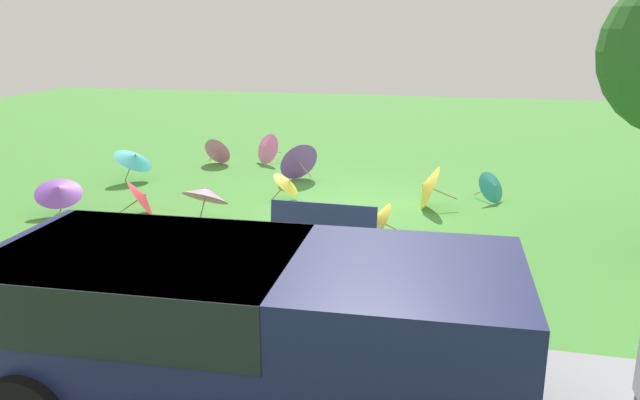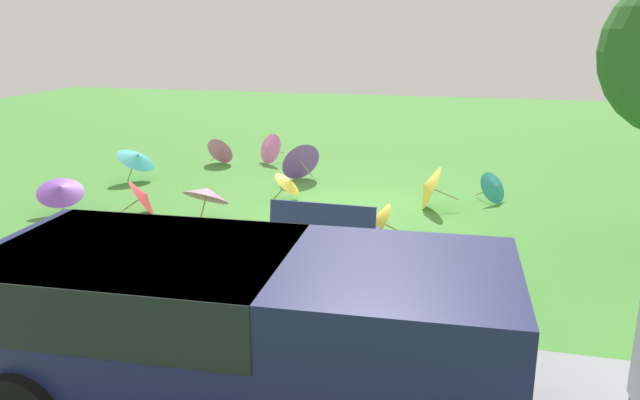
{
  "view_description": "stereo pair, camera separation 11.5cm",
  "coord_description": "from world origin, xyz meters",
  "px_view_note": "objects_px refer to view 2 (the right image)",
  "views": [
    {
      "loc": [
        -2.26,
        11.71,
        3.42
      ],
      "look_at": [
        0.14,
        1.84,
        0.6
      ],
      "focal_mm": 35.58,
      "sensor_mm": 36.0,
      "label": 1
    },
    {
      "loc": [
        -2.37,
        11.68,
        3.42
      ],
      "look_at": [
        0.14,
        1.84,
        0.6
      ],
      "focal_mm": 35.58,
      "sensor_mm": 36.0,
      "label": 2
    }
  ],
  "objects_px": {
    "parasol_purple_0": "(299,160)",
    "parasol_yellow_3": "(428,187)",
    "parasol_yellow_0": "(289,182)",
    "parasol_purple_1": "(60,190)",
    "parasol_pink_1": "(221,150)",
    "parasol_pink_3": "(268,148)",
    "parasol_pink_0": "(207,193)",
    "parasol_yellow_2": "(377,220)",
    "parasol_red_1": "(144,196)",
    "park_bench": "(324,229)",
    "parasol_teal_1": "(437,243)",
    "parasol_teal_2": "(137,157)",
    "van_dark": "(227,320)",
    "parasol_teal_0": "(494,187)"
  },
  "relations": [
    {
      "from": "parasol_purple_0",
      "to": "parasol_yellow_3",
      "type": "height_order",
      "value": "parasol_purple_0"
    },
    {
      "from": "parasol_yellow_0",
      "to": "parasol_purple_1",
      "type": "xyz_separation_m",
      "value": [
        3.84,
        1.96,
        0.09
      ]
    },
    {
      "from": "parasol_pink_1",
      "to": "parasol_pink_3",
      "type": "bearing_deg",
      "value": -164.34
    },
    {
      "from": "parasol_pink_0",
      "to": "parasol_yellow_3",
      "type": "bearing_deg",
      "value": -155.02
    },
    {
      "from": "parasol_yellow_2",
      "to": "parasol_red_1",
      "type": "xyz_separation_m",
      "value": [
        4.43,
        -0.37,
        0.02
      ]
    },
    {
      "from": "parasol_purple_0",
      "to": "parasol_pink_0",
      "type": "distance_m",
      "value": 3.49
    },
    {
      "from": "park_bench",
      "to": "parasol_teal_1",
      "type": "xyz_separation_m",
      "value": [
        -1.69,
        0.34,
        0.05
      ]
    },
    {
      "from": "parasol_pink_0",
      "to": "parasol_teal_2",
      "type": "height_order",
      "value": "parasol_teal_2"
    },
    {
      "from": "parasol_pink_0",
      "to": "parasol_pink_3",
      "type": "xyz_separation_m",
      "value": [
        0.52,
        -4.92,
        -0.12
      ]
    },
    {
      "from": "van_dark",
      "to": "park_bench",
      "type": "distance_m",
      "value": 4.04
    },
    {
      "from": "parasol_yellow_3",
      "to": "parasol_pink_3",
      "type": "bearing_deg",
      "value": -36.55
    },
    {
      "from": "parasol_teal_2",
      "to": "parasol_purple_1",
      "type": "distance_m",
      "value": 2.69
    },
    {
      "from": "park_bench",
      "to": "parasol_pink_0",
      "type": "xyz_separation_m",
      "value": [
        2.49,
        -1.34,
        0.05
      ]
    },
    {
      "from": "parasol_yellow_0",
      "to": "parasol_yellow_2",
      "type": "relative_size",
      "value": 0.81
    },
    {
      "from": "park_bench",
      "to": "parasol_teal_2",
      "type": "xyz_separation_m",
      "value": [
        5.28,
        -3.77,
        0.07
      ]
    },
    {
      "from": "parasol_teal_1",
      "to": "parasol_pink_1",
      "type": "bearing_deg",
      "value": -47.07
    },
    {
      "from": "parasol_pink_3",
      "to": "parasol_purple_1",
      "type": "height_order",
      "value": "parasol_pink_3"
    },
    {
      "from": "parasol_pink_3",
      "to": "parasol_purple_1",
      "type": "relative_size",
      "value": 0.75
    },
    {
      "from": "parasol_pink_0",
      "to": "parasol_red_1",
      "type": "relative_size",
      "value": 1.1
    },
    {
      "from": "van_dark",
      "to": "parasol_purple_0",
      "type": "xyz_separation_m",
      "value": [
        1.87,
        -8.76,
        -0.45
      ]
    },
    {
      "from": "parasol_pink_3",
      "to": "parasol_red_1",
      "type": "relative_size",
      "value": 0.96
    },
    {
      "from": "parasol_yellow_3",
      "to": "parasol_purple_1",
      "type": "bearing_deg",
      "value": 16.95
    },
    {
      "from": "parasol_pink_1",
      "to": "parasol_teal_2",
      "type": "bearing_deg",
      "value": 62.62
    },
    {
      "from": "parasol_teal_0",
      "to": "parasol_yellow_2",
      "type": "height_order",
      "value": "parasol_yellow_2"
    },
    {
      "from": "parasol_teal_0",
      "to": "parasol_yellow_3",
      "type": "relative_size",
      "value": 0.85
    },
    {
      "from": "parasol_teal_0",
      "to": "parasol_teal_1",
      "type": "distance_m",
      "value": 4.32
    },
    {
      "from": "parasol_teal_1",
      "to": "parasol_yellow_2",
      "type": "height_order",
      "value": "parasol_teal_1"
    },
    {
      "from": "parasol_pink_1",
      "to": "parasol_yellow_3",
      "type": "distance_m",
      "value": 6.12
    },
    {
      "from": "parasol_purple_0",
      "to": "park_bench",
      "type": "bearing_deg",
      "value": 110.31
    },
    {
      "from": "parasol_teal_0",
      "to": "parasol_pink_0",
      "type": "height_order",
      "value": "parasol_pink_0"
    },
    {
      "from": "parasol_purple_0",
      "to": "parasol_pink_0",
      "type": "relative_size",
      "value": 1.02
    },
    {
      "from": "van_dark",
      "to": "parasol_pink_3",
      "type": "height_order",
      "value": "van_dark"
    },
    {
      "from": "parasol_pink_3",
      "to": "parasol_teal_0",
      "type": "bearing_deg",
      "value": 156.78
    },
    {
      "from": "parasol_pink_0",
      "to": "parasol_yellow_2",
      "type": "xyz_separation_m",
      "value": [
        -3.12,
        0.29,
        -0.18
      ]
    },
    {
      "from": "van_dark",
      "to": "parasol_teal_0",
      "type": "relative_size",
      "value": 5.92
    },
    {
      "from": "parasol_teal_2",
      "to": "parasol_red_1",
      "type": "distance_m",
      "value": 2.79
    },
    {
      "from": "parasol_teal_1",
      "to": "parasol_pink_3",
      "type": "distance_m",
      "value": 8.11
    },
    {
      "from": "parasol_red_1",
      "to": "van_dark",
      "type": "bearing_deg",
      "value": 125.71
    },
    {
      "from": "parasol_yellow_0",
      "to": "parasol_yellow_3",
      "type": "xyz_separation_m",
      "value": [
        -2.75,
        -0.05,
        0.07
      ]
    },
    {
      "from": "parasol_teal_2",
      "to": "park_bench",
      "type": "bearing_deg",
      "value": 144.45
    },
    {
      "from": "park_bench",
      "to": "parasol_pink_0",
      "type": "height_order",
      "value": "park_bench"
    },
    {
      "from": "parasol_pink_0",
      "to": "parasol_teal_1",
      "type": "height_order",
      "value": "parasol_teal_1"
    },
    {
      "from": "parasol_yellow_0",
      "to": "parasol_purple_0",
      "type": "bearing_deg",
      "value": -80.87
    },
    {
      "from": "parasol_teal_2",
      "to": "parasol_pink_3",
      "type": "relative_size",
      "value": 1.1
    },
    {
      "from": "park_bench",
      "to": "parasol_pink_3",
      "type": "height_order",
      "value": "park_bench"
    },
    {
      "from": "park_bench",
      "to": "parasol_purple_1",
      "type": "distance_m",
      "value": 5.44
    },
    {
      "from": "parasol_pink_1",
      "to": "parasol_purple_0",
      "type": "bearing_deg",
      "value": 153.55
    },
    {
      "from": "parasol_pink_1",
      "to": "parasol_yellow_3",
      "type": "xyz_separation_m",
      "value": [
        -5.42,
        2.85,
        0.08
      ]
    },
    {
      "from": "parasol_red_1",
      "to": "parasol_pink_3",
      "type": "bearing_deg",
      "value": -99.22
    },
    {
      "from": "parasol_yellow_2",
      "to": "parasol_pink_3",
      "type": "relative_size",
      "value": 0.89
    }
  ]
}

